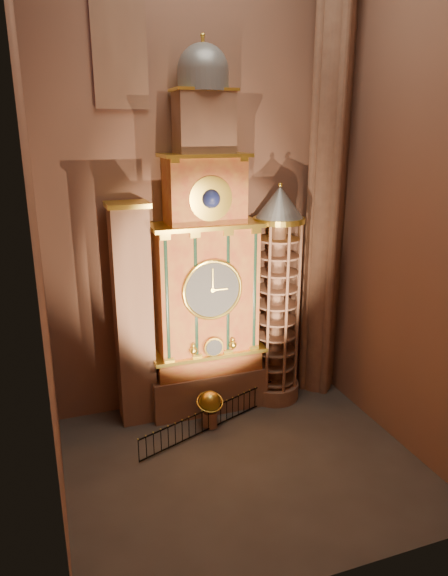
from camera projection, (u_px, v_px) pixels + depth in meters
name	position (u px, v px, depth m)	size (l,w,h in m)	color
floor	(244.00, 464.00, 21.00)	(14.00, 14.00, 0.00)	#383330
wall_back	(198.00, 178.00, 23.12)	(22.00, 22.00, 0.00)	#8B604B
wall_left	(33.00, 203.00, 15.50)	(22.00, 22.00, 0.00)	#8B604B
wall_right	(414.00, 186.00, 19.94)	(22.00, 22.00, 0.00)	#8B604B
astronomical_clock	(206.00, 276.00, 23.48)	(5.60, 2.41, 16.70)	#8C634C
portrait_tower	(133.00, 316.00, 22.87)	(1.80, 1.60, 10.20)	#8C634C
stair_turret	(277.00, 299.00, 24.77)	(2.50, 2.50, 10.80)	#8C634C
gothic_pier	(328.00, 176.00, 24.16)	(2.04, 2.04, 22.00)	#8C634C
stained_glass_window	(119.00, 40.00, 20.39)	(2.20, 0.14, 5.20)	navy
celestial_globe	(210.00, 406.00, 23.33)	(1.28, 1.21, 1.78)	#8C634C
iron_railing	(212.00, 418.00, 23.27)	(7.19, 2.86, 1.06)	black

